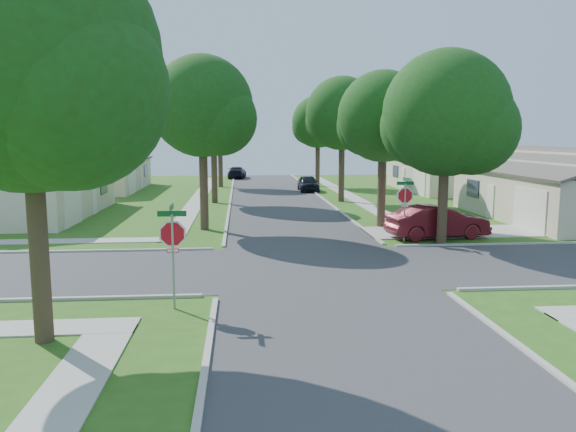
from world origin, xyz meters
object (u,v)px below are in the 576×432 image
(stop_sign_ne, at_px, (405,198))
(tree_e_far, at_px, (318,124))
(tree_e_near, at_px, (384,121))
(house_nw_far, at_px, (95,173))
(tree_w_mid, at_px, (214,113))
(house_ne_far, at_px, (449,173))
(stop_sign_sw, at_px, (173,238))
(tree_sw_corner, at_px, (31,72))
(tree_ne_corner, at_px, (447,119))
(house_nw_near, at_px, (23,191))
(car_curb_east, at_px, (308,183))
(tree_e_mid, at_px, (343,117))
(house_ne_near, at_px, (562,194))
(car_curb_west, at_px, (237,172))
(tree_w_near, at_px, (203,111))
(car_driveway, at_px, (438,222))
(tree_w_far, at_px, (220,129))

(stop_sign_ne, distance_m, tree_e_far, 29.57)
(tree_e_near, bearing_deg, house_nw_far, 132.06)
(tree_w_mid, relative_size, house_ne_far, 0.70)
(stop_sign_sw, relative_size, tree_sw_corner, 0.31)
(tree_e_near, xyz_separation_m, tree_ne_corner, (1.61, -4.80, -0.05))
(stop_sign_ne, height_order, house_nw_near, house_nw_near)
(tree_w_mid, height_order, car_curb_east, tree_w_mid)
(tree_e_mid, bearing_deg, car_curb_east, 100.77)
(house_ne_near, bearing_deg, tree_sw_corner, -142.48)
(tree_e_near, distance_m, tree_ne_corner, 5.06)
(stop_sign_sw, bearing_deg, car_curb_west, 88.28)
(tree_w_mid, height_order, house_nw_near, tree_w_mid)
(tree_ne_corner, xyz_separation_m, car_curb_west, (-9.56, 41.11, -4.91))
(tree_w_near, height_order, house_nw_near, tree_w_near)
(tree_e_mid, relative_size, car_curb_east, 2.22)
(tree_e_mid, height_order, car_curb_east, tree_e_mid)
(tree_e_mid, bearing_deg, car_curb_west, 108.12)
(tree_w_near, bearing_deg, house_ne_far, 44.09)
(tree_sw_corner, distance_m, car_curb_east, 38.13)
(tree_sw_corner, bearing_deg, car_curb_east, 73.62)
(house_nw_near, xyz_separation_m, house_nw_far, (0.00, 17.00, 0.00))
(car_curb_east, bearing_deg, car_driveway, -82.31)
(tree_e_near, height_order, tree_w_far, tree_e_near)
(stop_sign_ne, bearing_deg, house_ne_near, 29.14)
(tree_sw_corner, bearing_deg, stop_sign_ne, 43.94)
(tree_w_near, xyz_separation_m, house_nw_near, (-11.35, 5.99, -4.60))
(stop_sign_ne, height_order, tree_w_mid, tree_w_mid)
(tree_e_far, relative_size, tree_w_far, 1.09)
(car_curb_west, bearing_deg, car_curb_east, 116.35)
(tree_w_far, distance_m, car_curb_east, 10.38)
(tree_e_mid, bearing_deg, tree_e_far, 90.02)
(tree_e_far, xyz_separation_m, car_driveway, (1.81, -28.51, -5.18))
(house_ne_far, relative_size, house_nw_far, 1.00)
(tree_ne_corner, xyz_separation_m, house_ne_near, (9.63, 6.79, -4.08))
(tree_e_far, bearing_deg, tree_e_mid, -89.98)
(car_curb_east, xyz_separation_m, car_curb_west, (-6.40, 16.12, -0.03))
(stop_sign_sw, bearing_deg, house_nw_far, 107.10)
(tree_e_mid, xyz_separation_m, tree_w_mid, (-9.40, 0.00, 0.24))
(tree_w_near, distance_m, house_ne_near, 21.24)
(stop_sign_sw, bearing_deg, tree_w_mid, 89.87)
(tree_w_near, height_order, car_driveway, tree_w_near)
(tree_w_far, relative_size, car_driveway, 1.67)
(stop_sign_ne, height_order, tree_e_far, tree_e_far)
(tree_sw_corner, relative_size, car_curb_east, 2.30)
(car_driveway, bearing_deg, tree_w_mid, 27.84)
(house_nw_near, bearing_deg, tree_w_far, 59.18)
(tree_sw_corner, bearing_deg, tree_w_near, 80.10)
(car_curb_west, bearing_deg, house_nw_near, 71.82)
(tree_e_far, distance_m, car_curb_west, 14.81)
(tree_sw_corner, xyz_separation_m, house_ne_near, (23.43, 17.99, -4.75))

